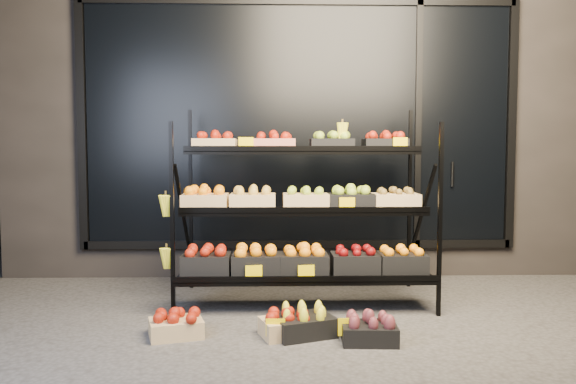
{
  "coord_description": "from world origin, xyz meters",
  "views": [
    {
      "loc": [
        -0.26,
        -4.07,
        1.27
      ],
      "look_at": [
        -0.13,
        0.55,
        0.94
      ],
      "focal_mm": 35.0,
      "sensor_mm": 36.0,
      "label": 1
    }
  ],
  "objects_px": {
    "floor_crate_midleft": "(303,322)",
    "floor_crate_midright": "(288,324)",
    "floor_crate_left": "(176,324)",
    "display_rack": "(302,210)"
  },
  "relations": [
    {
      "from": "floor_crate_left",
      "to": "floor_crate_midleft",
      "type": "relative_size",
      "value": 0.86
    },
    {
      "from": "floor_crate_left",
      "to": "floor_crate_midright",
      "type": "relative_size",
      "value": 0.97
    },
    {
      "from": "floor_crate_left",
      "to": "floor_crate_midright",
      "type": "bearing_deg",
      "value": -16.88
    },
    {
      "from": "display_rack",
      "to": "floor_crate_midright",
      "type": "bearing_deg",
      "value": -99.15
    },
    {
      "from": "display_rack",
      "to": "floor_crate_midleft",
      "type": "bearing_deg",
      "value": -92.19
    },
    {
      "from": "floor_crate_left",
      "to": "floor_crate_midleft",
      "type": "distance_m",
      "value": 0.88
    },
    {
      "from": "floor_crate_midleft",
      "to": "display_rack",
      "type": "bearing_deg",
      "value": 67.54
    },
    {
      "from": "floor_crate_left",
      "to": "floor_crate_midright",
      "type": "distance_m",
      "value": 0.77
    },
    {
      "from": "floor_crate_left",
      "to": "floor_crate_midleft",
      "type": "height_order",
      "value": "floor_crate_midleft"
    },
    {
      "from": "floor_crate_midleft",
      "to": "floor_crate_midright",
      "type": "bearing_deg",
      "value": 162.56
    }
  ]
}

